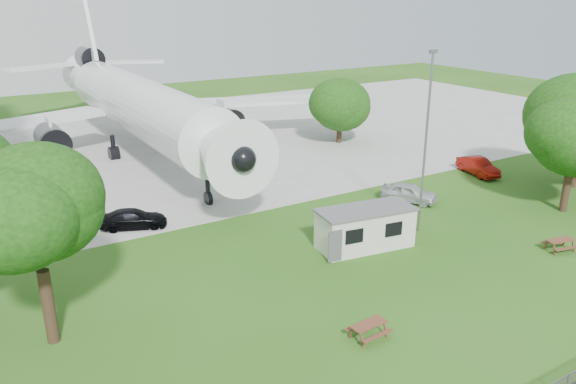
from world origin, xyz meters
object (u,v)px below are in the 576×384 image
site_cabin (365,228)px  picnic_west (368,337)px  airliner (135,102)px  picnic_east (559,251)px

site_cabin → picnic_west: 10.28m
airliner → picnic_east: size_ratio=26.52×
airliner → site_cabin: airliner is taller
airliner → picnic_west: size_ratio=26.52×
airliner → site_cabin: bearing=-79.7°
picnic_west → picnic_east: bearing=0.0°
airliner → picnic_west: 38.20m
site_cabin → airliner: bearing=100.3°
airliner → picnic_east: (15.55, -36.64, -5.27)m
picnic_east → airliner: bearing=125.0°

